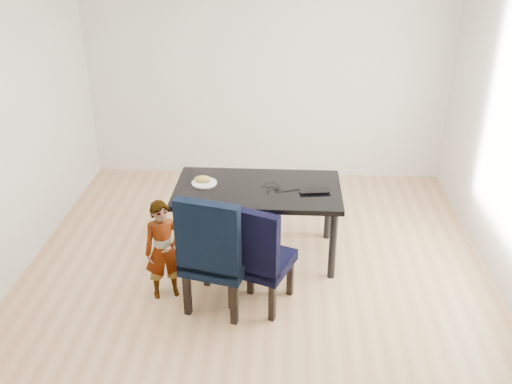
# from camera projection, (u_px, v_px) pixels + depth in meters

# --- Properties ---
(floor) EXTENTS (4.50, 5.00, 0.01)m
(floor) POSITION_uv_depth(u_px,v_px,m) (255.00, 282.00, 5.38)
(floor) COLOR tan
(floor) RESTS_ON ground
(wall_back) EXTENTS (4.50, 0.01, 2.70)m
(wall_back) POSITION_uv_depth(u_px,v_px,m) (267.00, 73.00, 7.02)
(wall_back) COLOR silver
(wall_back) RESTS_ON ground
(wall_front) EXTENTS (4.50, 0.01, 2.70)m
(wall_front) POSITION_uv_depth(u_px,v_px,m) (221.00, 360.00, 2.54)
(wall_front) COLOR white
(wall_front) RESTS_ON ground
(dining_table) EXTENTS (1.60, 0.90, 0.75)m
(dining_table) POSITION_uv_depth(u_px,v_px,m) (258.00, 221.00, 5.66)
(dining_table) COLOR black
(dining_table) RESTS_ON floor
(chair_left) EXTENTS (0.66, 0.67, 1.12)m
(chair_left) POSITION_uv_depth(u_px,v_px,m) (219.00, 249.00, 4.85)
(chair_left) COLOR black
(chair_left) RESTS_ON floor
(chair_right) EXTENTS (0.64, 0.65, 1.01)m
(chair_right) POSITION_uv_depth(u_px,v_px,m) (262.00, 253.00, 4.90)
(chair_right) COLOR black
(chair_right) RESTS_ON floor
(child) EXTENTS (0.40, 0.33, 0.94)m
(child) POSITION_uv_depth(u_px,v_px,m) (164.00, 250.00, 5.00)
(child) COLOR orange
(child) RESTS_ON floor
(plate) EXTENTS (0.30, 0.30, 0.01)m
(plate) POSITION_uv_depth(u_px,v_px,m) (204.00, 183.00, 5.57)
(plate) COLOR white
(plate) RESTS_ON dining_table
(sandwich) EXTENTS (0.18, 0.13, 0.07)m
(sandwich) POSITION_uv_depth(u_px,v_px,m) (203.00, 179.00, 5.56)
(sandwich) COLOR #B2973F
(sandwich) RESTS_ON plate
(laptop) EXTENTS (0.31, 0.23, 0.02)m
(laptop) POSITION_uv_depth(u_px,v_px,m) (314.00, 189.00, 5.44)
(laptop) COLOR black
(laptop) RESTS_ON dining_table
(cable_tangle) EXTENTS (0.17, 0.17, 0.01)m
(cable_tangle) POSITION_uv_depth(u_px,v_px,m) (274.00, 191.00, 5.42)
(cable_tangle) COLOR black
(cable_tangle) RESTS_ON dining_table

